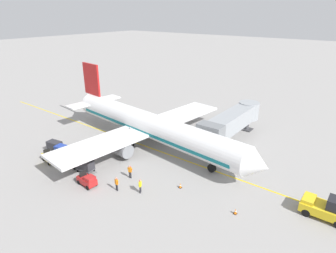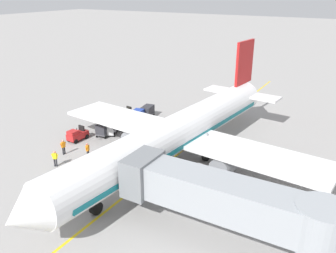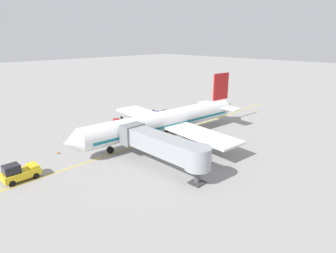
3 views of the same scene
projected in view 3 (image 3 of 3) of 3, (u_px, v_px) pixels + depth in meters
name	position (u px, v px, depth m)	size (l,w,h in m)	color
ground_plane	(156.00, 139.00, 50.58)	(400.00, 400.00, 0.00)	gray
gate_lead_in_line	(156.00, 139.00, 50.58)	(0.24, 80.00, 0.01)	gold
parked_airliner	(166.00, 121.00, 50.39)	(30.38, 37.35, 10.63)	white
jet_bridge	(163.00, 145.00, 38.27)	(15.56, 3.50, 4.98)	#93999E
pushback_tractor	(19.00, 172.00, 35.63)	(2.24, 4.41, 2.40)	gold
baggage_tug_lead	(119.00, 121.00, 58.71)	(1.40, 2.56, 1.62)	#B21E1E
baggage_tug_trailing	(151.00, 114.00, 64.24)	(1.57, 2.64, 1.62)	gold
baggage_tug_spare	(138.00, 120.00, 59.66)	(2.15, 2.77, 1.62)	silver
baggage_cart_front	(134.00, 119.00, 59.28)	(1.64, 2.97, 1.58)	#4C4C51
baggage_cart_second_in_train	(146.00, 117.00, 61.18)	(1.64, 2.97, 1.58)	#4C4C51
baggage_cart_third_in_train	(157.00, 115.00, 62.81)	(1.64, 2.97, 1.58)	#4C4C51
baggage_cart_tail_end	(164.00, 113.00, 64.23)	(1.64, 2.97, 1.58)	#4C4C51
ground_crew_wing_walker	(120.00, 128.00, 53.92)	(0.31, 0.73, 1.69)	#232328
ground_crew_loader	(108.00, 125.00, 55.36)	(0.30, 0.73, 1.69)	#232328
ground_crew_marshaller	(102.00, 129.00, 52.84)	(0.70, 0.37, 1.69)	#232328
safety_cone_nose_left	(58.00, 152.00, 44.13)	(0.36, 0.36, 0.59)	black
safety_cone_nose_right	(98.00, 141.00, 48.66)	(0.36, 0.36, 0.59)	black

